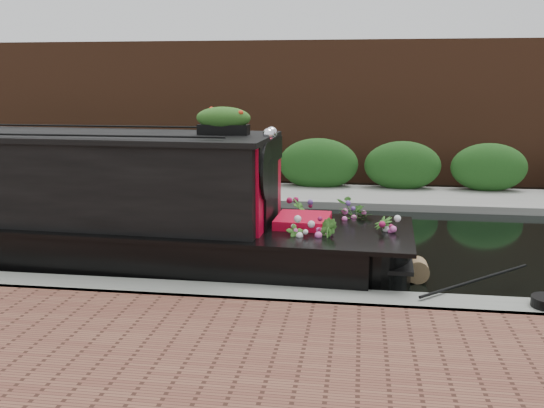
# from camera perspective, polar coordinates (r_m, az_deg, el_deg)

# --- Properties ---
(ground) EXTENTS (80.00, 80.00, 0.00)m
(ground) POSITION_cam_1_polar(r_m,az_deg,el_deg) (11.52, -8.55, -3.26)
(ground) COLOR black
(ground) RESTS_ON ground
(near_bank_coping) EXTENTS (40.00, 0.60, 0.50)m
(near_bank_coping) POSITION_cam_1_polar(r_m,az_deg,el_deg) (8.57, -15.00, -8.88)
(near_bank_coping) COLOR slate
(near_bank_coping) RESTS_ON ground
(far_bank_path) EXTENTS (40.00, 2.40, 0.34)m
(far_bank_path) POSITION_cam_1_polar(r_m,az_deg,el_deg) (15.48, -4.06, 0.73)
(far_bank_path) COLOR gray
(far_bank_path) RESTS_ON ground
(far_hedge) EXTENTS (40.00, 1.10, 2.80)m
(far_hedge) POSITION_cam_1_polar(r_m,az_deg,el_deg) (16.35, -3.38, 1.33)
(far_hedge) COLOR #1E4A18
(far_hedge) RESTS_ON ground
(far_brick_wall) EXTENTS (40.00, 1.00, 8.00)m
(far_brick_wall) POSITION_cam_1_polar(r_m,az_deg,el_deg) (18.37, -2.05, 2.51)
(far_brick_wall) COLOR #562F1D
(far_brick_wall) RESTS_ON ground
(narrowboat) EXTENTS (11.84, 2.58, 2.77)m
(narrowboat) POSITION_cam_1_polar(r_m,az_deg,el_deg) (10.56, -22.44, -0.84)
(narrowboat) COLOR black
(narrowboat) RESTS_ON ground
(rope_fender) EXTENTS (0.34, 0.34, 0.34)m
(rope_fender) POSITION_cam_1_polar(r_m,az_deg,el_deg) (9.30, 13.48, -6.04)
(rope_fender) COLOR olive
(rope_fender) RESTS_ON ground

